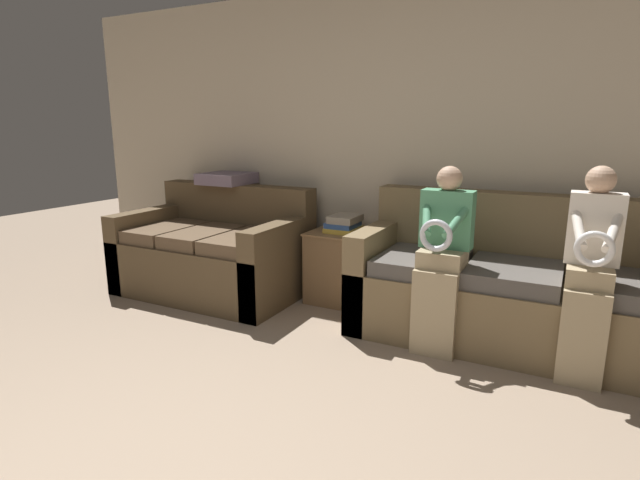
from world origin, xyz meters
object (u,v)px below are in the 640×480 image
Objects in this scene: couch_main at (514,291)px; couch_side at (215,254)px; side_shelf at (344,265)px; child_left_seated at (442,253)px; throw_pillow at (227,178)px; book_stack at (344,224)px; child_right_seated at (591,266)px.

couch_side is (-2.48, -0.12, -0.01)m from couch_main.
side_shelf is (1.11, 0.31, -0.03)m from couch_side.
couch_side is at bearing -164.60° from side_shelf.
child_left_seated reaches higher than throw_pillow.
side_shelf is 2.04× the size of book_stack.
couch_side is 1.20m from book_stack.
child_right_seated is at bearing -17.33° from book_stack.
child_right_seated is 3.07m from throw_pillow.
book_stack is at bearing 149.37° from child_left_seated.
book_stack is 0.69× the size of throw_pillow.
side_shelf is 0.35m from book_stack.
book_stack is (-1.79, 0.56, -0.02)m from child_right_seated.
child_right_seated reaches higher than child_left_seated.
couch_main is 1.38m from side_shelf.
couch_main is 1.41m from book_stack.
throw_pillow is (-1.21, 0.04, 0.31)m from book_stack.
throw_pillow is (-2.16, 0.60, 0.32)m from child_left_seated.
couch_main is 7.35× the size of book_stack.
child_right_seated is at bearing -17.38° from side_shelf.
couch_main is 3.60× the size of side_shelf.
side_shelf is 1.41× the size of throw_pillow.
child_left_seated is 2.26m from throw_pillow.
throw_pillow is at bearing 175.01° from couch_main.
couch_side is 1.15m from side_shelf.
child_right_seated is 2.91× the size of throw_pillow.
child_left_seated is at bearing -30.72° from side_shelf.
child_right_seated reaches higher than throw_pillow.
couch_main is 1.74× the size of child_right_seated.
child_right_seated reaches higher than book_stack.
side_shelf is at bearing 172.08° from couch_main.
book_stack is (-0.95, 0.56, 0.01)m from child_left_seated.
couch_side reaches higher than book_stack.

